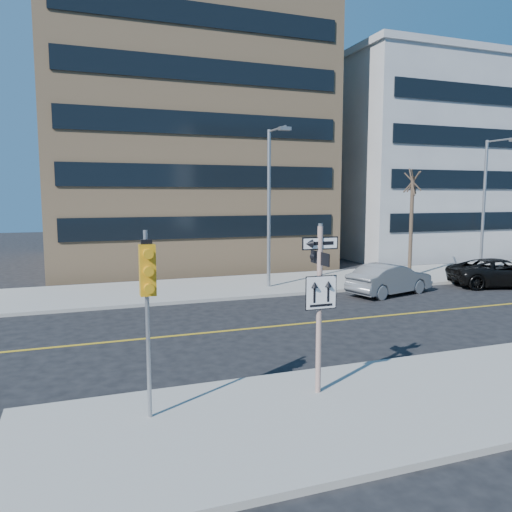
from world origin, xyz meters
name	(u,v)px	position (x,y,z in m)	size (l,w,h in m)	color
ground	(278,365)	(0.00, 0.00, 0.00)	(120.00, 120.00, 0.00)	black
far_sidewalk	(468,271)	(18.00, 12.00, 0.07)	(66.00, 6.00, 0.15)	#A09E96
road_centerline	(493,305)	(12.00, 4.00, 0.01)	(40.00, 0.14, 0.01)	gold
sign_pole	(320,299)	(0.00, -2.51, 2.44)	(0.92, 0.92, 4.06)	beige
traffic_signal	(148,285)	(-4.00, -2.66, 3.03)	(0.32, 0.45, 4.00)	gray
parked_car_b	(390,279)	(9.12, 7.70, 0.77)	(4.66, 1.63, 1.54)	slate
parked_car_c	(501,273)	(16.01, 7.50, 0.75)	(5.39, 2.48, 1.50)	black
streetlight_a	(271,198)	(4.00, 10.76, 4.76)	(0.55, 2.25, 8.00)	gray
streetlight_b	(487,197)	(18.00, 10.76, 4.76)	(0.55, 2.25, 8.00)	gray
street_tree_west	(413,184)	(13.00, 11.30, 5.52)	(1.80, 1.80, 6.35)	#3D2D24
building_brick	(176,140)	(2.00, 25.00, 9.00)	(18.00, 18.00, 18.00)	tan
building_grey_mid	(426,166)	(24.00, 24.00, 7.50)	(20.00, 16.00, 15.00)	#97999C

